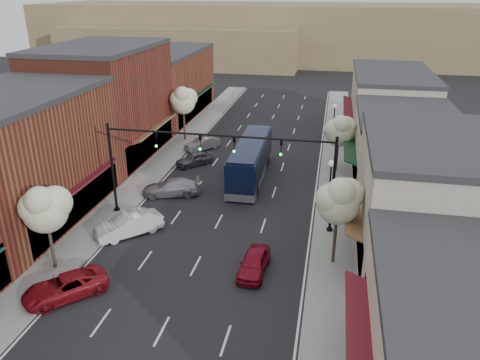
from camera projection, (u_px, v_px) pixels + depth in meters
The scene contains 29 objects.
ground at pixel (186, 285), 27.08m from camera, with size 160.00×160.00×0.00m, color black.
sidewalk_left at pixel (160, 163), 45.30m from camera, with size 2.80×73.00×0.15m, color gray.
sidewalk_right at pixel (337, 176), 42.24m from camera, with size 2.80×73.00×0.15m, color gray.
curb_left at pixel (174, 164), 45.05m from camera, with size 0.25×73.00×0.17m, color gray.
curb_right at pixel (321, 175), 42.49m from camera, with size 0.25×73.00×0.17m, color gray.
bldg_left_midnear at pixel (17, 158), 33.29m from camera, with size 10.14×14.10×9.40m.
bldg_left_midfar at pixel (106, 103), 45.66m from camera, with size 10.14×14.10×10.90m.
bldg_left_far at pixel (163, 84), 60.60m from camera, with size 10.14×18.10×8.40m.
bldg_right_near at pixel (475, 354), 18.03m from camera, with size 9.14×12.10×5.90m.
bldg_right_midnear at pixel (428, 201), 28.49m from camera, with size 9.14×12.10×7.90m.
bldg_right_midfar at pixel (403, 149), 39.62m from camera, with size 9.14×12.10×6.40m.
bldg_right_far at pixel (389, 105), 52.08m from camera, with size 9.14×16.10×7.40m.
hill_far at pixel (305, 32), 106.10m from camera, with size 120.00×30.00×12.00m, color #7A6647.
hill_near at pixel (183, 45), 100.59m from camera, with size 50.00×20.00×8.00m, color #7A6647.
signal_mast_right at pixel (299, 168), 31.49m from camera, with size 8.22×0.46×7.00m.
signal_mast_left at pixel (142, 157), 33.54m from camera, with size 8.22×0.46×7.00m.
tree_right_near at pixel (339, 199), 27.40m from camera, with size 2.85×2.65×5.95m.
tree_right_far at pixel (340, 130), 42.04m from camera, with size 2.85×2.65×5.43m.
tree_left_near at pixel (45, 207), 26.90m from camera, with size 2.85×2.65×5.69m.
tree_left_far at pixel (183, 100), 50.25m from camera, with size 2.85×2.65×6.13m.
lamp_post_near at pixel (330, 179), 33.98m from camera, with size 0.44×0.44×4.44m.
lamp_post_far at pixel (334, 117), 49.80m from camera, with size 0.44×0.44×4.44m.
coach_bus at pixel (251, 159), 41.31m from camera, with size 2.64×11.13×3.39m.
red_hatchback at pixel (254, 263), 28.04m from camera, with size 1.53×3.81×1.30m, color maroon.
parked_car_a at pixel (65, 287), 25.85m from camera, with size 2.11×4.58×1.27m, color maroon.
parked_car_b at pixel (129, 225), 32.26m from camera, with size 1.63×4.67×1.54m, color silver.
parked_car_c at pixel (171, 187), 38.36m from camera, with size 1.91×4.70×1.36m, color #9C9CA1.
parked_car_d at pixel (195, 159), 44.79m from camera, with size 1.50×3.72×1.27m, color #515359.
parked_car_e at pixel (202, 144), 48.94m from camera, with size 1.36×3.91×1.29m, color #AAA9AF.
Camera 1 is at (7.56, -21.54, 16.09)m, focal length 35.00 mm.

